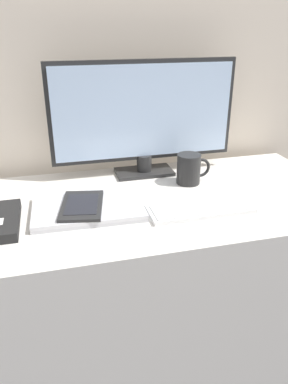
% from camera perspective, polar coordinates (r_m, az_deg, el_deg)
% --- Properties ---
extents(wall_back, '(3.60, 0.05, 2.40)m').
position_cam_1_polar(wall_back, '(1.39, -3.83, 24.14)').
color(wall_back, beige).
rests_on(wall_back, ground_plane).
extents(desk, '(1.27, 0.59, 0.71)m').
position_cam_1_polar(desk, '(1.34, 0.31, -15.02)').
color(desk, silver).
rests_on(desk, ground_plane).
extents(monitor, '(0.64, 0.11, 0.39)m').
position_cam_1_polar(monitor, '(1.29, -0.00, 11.44)').
color(monitor, '#262626').
rests_on(monitor, desk).
extents(keyboard, '(0.30, 0.11, 0.01)m').
position_cam_1_polar(keyboard, '(1.09, 8.53, -2.53)').
color(keyboard, silver).
rests_on(keyboard, desk).
extents(laptop, '(0.32, 0.22, 0.02)m').
position_cam_1_polar(laptop, '(1.09, -8.54, -2.41)').
color(laptop, '#BCBCC1').
rests_on(laptop, desk).
extents(ereader, '(0.15, 0.20, 0.01)m').
position_cam_1_polar(ereader, '(1.07, -9.44, -2.02)').
color(ereader, black).
rests_on(ereader, laptop).
extents(coffee_mug, '(0.12, 0.08, 0.10)m').
position_cam_1_polar(coffee_mug, '(1.26, 6.93, 3.52)').
color(coffee_mug, black).
rests_on(coffee_mug, desk).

